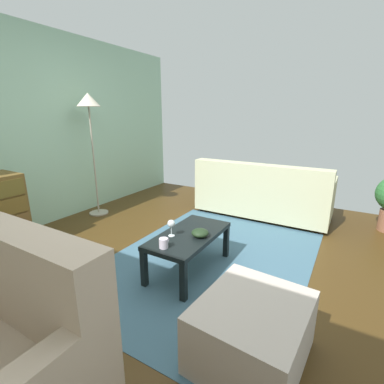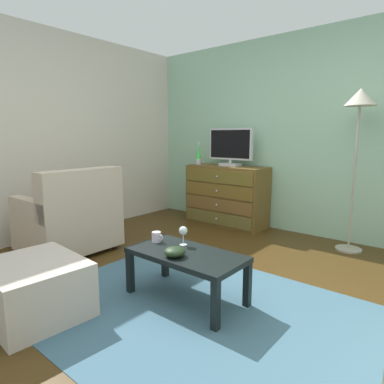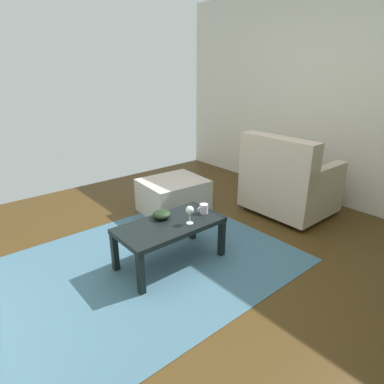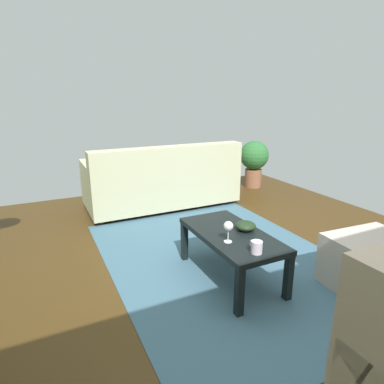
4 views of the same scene
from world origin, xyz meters
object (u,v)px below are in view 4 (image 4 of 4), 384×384
(coffee_table, at_px, (231,239))
(ottoman, at_px, (384,270))
(wine_glass, at_px, (228,227))
(bowl_decorative, at_px, (246,226))
(couch_large, at_px, (162,182))
(potted_plant, at_px, (254,159))
(mug, at_px, (256,247))

(coffee_table, relative_size, ottoman, 1.30)
(coffee_table, bearing_deg, ottoman, -128.47)
(wine_glass, distance_m, bowl_decorative, 0.28)
(bowl_decorative, bearing_deg, coffee_table, 87.31)
(couch_large, height_order, potted_plant, couch_large)
(mug, height_order, potted_plant, potted_plant)
(bowl_decorative, relative_size, couch_large, 0.08)
(coffee_table, xyz_separation_m, bowl_decorative, (-0.01, -0.12, 0.09))
(couch_large, distance_m, ottoman, 2.64)
(bowl_decorative, xyz_separation_m, couch_large, (1.86, -0.03, -0.09))
(coffee_table, relative_size, wine_glass, 5.78)
(bowl_decorative, distance_m, ottoman, 1.02)
(wine_glass, distance_m, couch_large, 2.01)
(ottoman, height_order, potted_plant, potted_plant)
(ottoman, xyz_separation_m, potted_plant, (2.79, -0.91, 0.24))
(wine_glass, bearing_deg, mug, -160.85)
(coffee_table, height_order, mug, mug)
(mug, relative_size, bowl_decorative, 0.72)
(coffee_table, bearing_deg, bowl_decorative, -92.69)
(couch_large, relative_size, ottoman, 2.69)
(wine_glass, height_order, bowl_decorative, wine_glass)
(coffee_table, relative_size, mug, 7.96)
(couch_large, bearing_deg, coffee_table, 175.45)
(mug, distance_m, couch_large, 2.22)
(wine_glass, xyz_separation_m, ottoman, (-0.55, -0.97, -0.30))
(couch_large, bearing_deg, bowl_decorative, 179.22)
(wine_glass, height_order, ottoman, wine_glass)
(potted_plant, bearing_deg, bowl_decorative, 142.34)
(mug, relative_size, potted_plant, 0.16)
(coffee_table, xyz_separation_m, wine_glass, (-0.13, 0.11, 0.17))
(bowl_decorative, bearing_deg, potted_plant, -37.66)
(couch_large, xyz_separation_m, ottoman, (-2.54, -0.71, -0.13))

